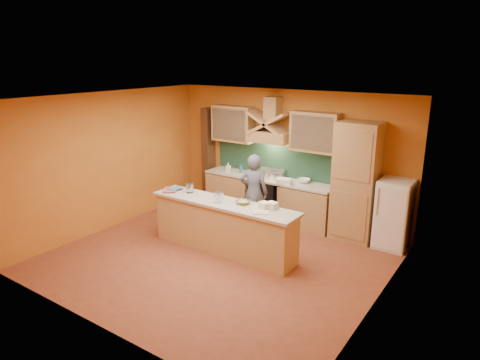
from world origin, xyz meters
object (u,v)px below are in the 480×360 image
Objects in this scene: kitchen_scale at (219,196)px; stove at (268,198)px; mixing_bowl at (243,202)px; fridge at (394,214)px; person at (254,193)px.

stove is at bearing 103.60° from kitchen_scale.
mixing_bowl is at bearing -72.94° from stove.
kitchen_scale is (0.02, -1.80, 0.55)m from stove.
fridge is at bearing 0.00° from stove.
person reaches higher than mixing_bowl.
person reaches higher than fridge.
stove is at bearing -99.23° from person.
kitchen_scale is 0.51× the size of mixing_bowl.
fridge is 3.25m from kitchen_scale.
fridge is 0.81× the size of person.
kitchen_scale is 0.53m from mixing_bowl.
fridge reaches higher than kitchen_scale.
kitchen_scale reaches higher than mixing_bowl.
stove is 0.69× the size of fridge.
fridge is at bearing 39.71° from mixing_bowl.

